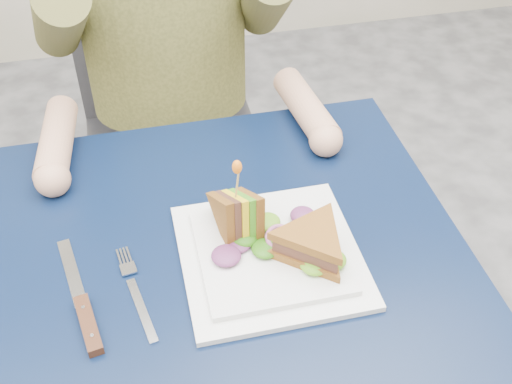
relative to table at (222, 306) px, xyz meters
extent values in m
cube|color=black|center=(0.00, 0.00, 0.06)|extent=(0.75, 0.75, 0.03)
cylinder|color=#595B5E|center=(-0.32, 0.32, -0.30)|extent=(0.04, 0.04, 0.70)
cylinder|color=#595B5E|center=(0.32, 0.32, -0.30)|extent=(0.04, 0.04, 0.70)
cube|color=#47474C|center=(0.00, 0.64, -0.20)|extent=(0.42, 0.40, 0.04)
cube|color=#47474C|center=(0.00, 0.82, 0.05)|extent=(0.42, 0.03, 0.46)
cylinder|color=#47474C|center=(-0.18, 0.47, -0.44)|extent=(0.02, 0.02, 0.43)
cylinder|color=#47474C|center=(0.18, 0.47, -0.44)|extent=(0.02, 0.02, 0.43)
cylinder|color=#47474C|center=(-0.18, 0.81, -0.44)|extent=(0.02, 0.02, 0.43)
cylinder|color=#47474C|center=(0.18, 0.81, -0.44)|extent=(0.02, 0.02, 0.43)
cylinder|color=brown|center=(-0.20, 0.53, 0.23)|extent=(0.15, 0.39, 0.31)
cylinder|color=tan|center=(-0.23, 0.33, 0.11)|extent=(0.08, 0.20, 0.06)
sphere|color=tan|center=(-0.23, 0.23, 0.11)|extent=(0.06, 0.06, 0.06)
cylinder|color=tan|center=(0.23, 0.33, 0.11)|extent=(0.08, 0.20, 0.06)
sphere|color=tan|center=(0.23, 0.23, 0.11)|extent=(0.06, 0.06, 0.06)
cube|color=white|center=(0.08, 0.01, 0.08)|extent=(0.26, 0.26, 0.01)
cube|color=white|center=(0.08, 0.01, 0.09)|extent=(0.21, 0.21, 0.01)
cube|color=silver|center=(-0.12, -0.04, 0.08)|extent=(0.03, 0.12, 0.00)
cube|color=silver|center=(-0.13, 0.03, 0.08)|extent=(0.03, 0.03, 0.00)
cube|color=silver|center=(-0.14, 0.06, 0.08)|extent=(0.01, 0.03, 0.00)
cube|color=silver|center=(-0.14, 0.06, 0.08)|extent=(0.01, 0.03, 0.00)
cube|color=silver|center=(-0.13, 0.06, 0.08)|extent=(0.01, 0.03, 0.00)
cube|color=silver|center=(-0.13, 0.06, 0.08)|extent=(0.01, 0.03, 0.00)
cube|color=silver|center=(-0.21, 0.05, 0.08)|extent=(0.04, 0.14, 0.00)
cube|color=black|center=(-0.19, -0.06, 0.09)|extent=(0.04, 0.10, 0.01)
cylinder|color=silver|center=(-0.19, -0.03, 0.09)|extent=(0.01, 0.01, 0.00)
cylinder|color=silver|center=(-0.18, -0.08, 0.09)|extent=(0.01, 0.01, 0.00)
cylinder|color=tan|center=(0.04, 0.05, 0.20)|extent=(0.01, 0.01, 0.06)
ellipsoid|color=orange|center=(0.04, 0.05, 0.23)|extent=(0.01, 0.01, 0.02)
torus|color=#9E4C7A|center=(0.09, 0.01, 0.11)|extent=(0.04, 0.04, 0.02)
camera|label=1|loc=(-0.09, -0.61, 0.79)|focal=45.00mm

